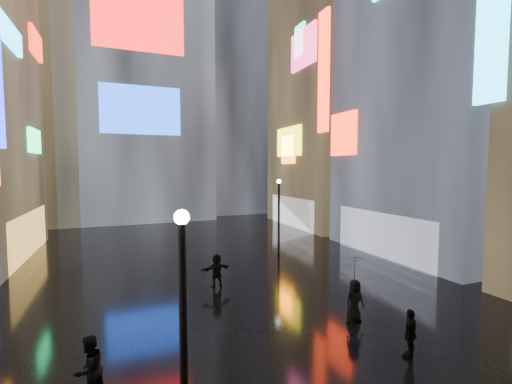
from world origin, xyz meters
TOP-DOWN VIEW (x-y plane):
  - ground at (0.00, 20.00)m, footprint 140.00×140.00m
  - building_right_mid at (15.98, 17.01)m, footprint 10.28×13.70m
  - building_right_far at (15.98, 30.00)m, footprint 10.28×12.00m
  - tower_main at (-3.00, 43.97)m, footprint 16.00×14.20m
  - tower_flank_right at (9.00, 46.00)m, footprint 12.00×12.00m
  - tower_flank_left at (-14.00, 42.00)m, footprint 10.00×10.00m
  - lamp_near at (-4.10, 5.51)m, footprint 0.30×0.30m
  - lamp_far at (5.11, 20.54)m, footprint 0.30×0.30m
  - pedestrian_1 at (-6.04, 8.33)m, footprint 1.05×1.05m
  - pedestrian_3 at (3.23, 6.89)m, footprint 0.98×0.74m
  - pedestrian_4 at (3.23, 9.68)m, footprint 0.81×0.54m
  - pedestrian_5 at (-0.77, 15.45)m, footprint 1.60×0.71m
  - umbrella_2 at (3.23, 9.68)m, footprint 1.19×1.17m

SIDE VIEW (x-z plane):
  - ground at x=0.00m, z-range 0.00..0.00m
  - pedestrian_3 at x=3.23m, z-range 0.00..1.55m
  - pedestrian_4 at x=3.23m, z-range 0.00..1.63m
  - pedestrian_5 at x=-0.77m, z-range 0.00..1.66m
  - pedestrian_1 at x=-6.04m, z-range 0.00..1.72m
  - umbrella_2 at x=3.23m, z-range 1.63..2.58m
  - lamp_near at x=-4.10m, z-range 0.34..5.54m
  - lamp_far at x=5.11m, z-range 0.34..5.54m
  - tower_flank_left at x=-14.00m, z-range 0.00..26.00m
  - building_right_far at x=15.98m, z-range -0.02..27.98m
  - building_right_mid at x=15.98m, z-range -0.01..29.99m
  - tower_flank_right at x=9.00m, z-range 0.00..34.00m
  - tower_main at x=-3.00m, z-range 0.01..42.01m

